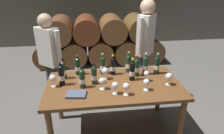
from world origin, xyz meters
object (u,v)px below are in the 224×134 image
wine_bottle_5 (103,65)px  sommelier_presenting (145,43)px  wine_glass_5 (105,71)px  taster_seated_left (49,55)px  wine_glass_0 (147,83)px  wine_glass_6 (115,86)px  wine_bottle_4 (113,66)px  wine_bottle_8 (94,75)px  wine_glass_3 (102,81)px  wine_bottle_11 (132,71)px  wine_glass_7 (146,74)px  wine_bottle_0 (128,63)px  wine_glass_2 (169,77)px  wine_bottle_10 (61,75)px  wine_bottle_6 (145,65)px  tasting_notebook (76,94)px  wine_bottle_9 (82,78)px  wine_glass_1 (53,78)px  wine_bottle_1 (78,66)px  wine_bottle_3 (157,65)px  wine_bottle_2 (64,70)px  dining_table (114,90)px  wine_bottle_7 (137,67)px  wine_glass_4 (126,87)px

wine_bottle_5 → sommelier_presenting: size_ratio=0.17×
wine_glass_5 → taster_seated_left: size_ratio=0.11×
wine_glass_0 → wine_glass_6: (-0.38, -0.03, 0.00)m
wine_bottle_4 → wine_bottle_8: 0.36m
wine_glass_3 → taster_seated_left: (-0.73, 0.82, 0.05)m
wine_bottle_11 → wine_glass_7: wine_bottle_11 is taller
wine_bottle_0 → wine_bottle_5: bearing=-178.7°
wine_bottle_0 → wine_glass_2: size_ratio=1.89×
wine_bottle_11 → wine_bottle_10: bearing=-178.6°
wine_bottle_6 → tasting_notebook: size_ratio=1.44×
wine_glass_2 → wine_bottle_9: bearing=176.3°
wine_glass_1 → wine_glass_2: (1.42, -0.14, -0.00)m
wine_bottle_9 → wine_glass_7: size_ratio=1.96×
wine_bottle_1 → wine_bottle_4: size_ratio=0.99×
wine_bottle_3 → wine_bottle_8: 0.90m
wine_bottle_2 → wine_glass_5: 0.55m
dining_table → wine_bottle_8: size_ratio=5.92×
wine_bottle_8 → wine_glass_0: size_ratio=1.96×
wine_glass_0 → taster_seated_left: bearing=143.9°
taster_seated_left → wine_bottle_0: bearing=-18.8°
wine_bottle_11 → wine_glass_2: (0.42, -0.19, -0.02)m
wine_bottle_6 → tasting_notebook: bearing=-155.1°
wine_bottle_7 → wine_glass_2: 0.45m
wine_bottle_4 → tasting_notebook: 0.70m
wine_bottle_2 → wine_bottle_6: size_ratio=0.91×
dining_table → wine_glass_4: wine_glass_4 is taller
wine_glass_0 → wine_glass_7: bearing=74.4°
wine_glass_6 → wine_bottle_8: bearing=129.7°
wine_bottle_4 → wine_glass_6: (-0.04, -0.51, -0.02)m
wine_bottle_4 → wine_bottle_8: same height
dining_table → wine_bottle_3: 0.71m
wine_bottle_3 → wine_bottle_9: size_ratio=1.06×
wine_glass_1 → wine_glass_7: 1.17m
wine_bottle_8 → wine_glass_5: size_ratio=1.74×
wine_bottle_7 → wine_bottle_10: bearing=-172.2°
wine_bottle_11 → wine_glass_0: size_ratio=2.08×
wine_bottle_1 → taster_seated_left: bearing=138.9°
wine_bottle_0 → wine_glass_4: bearing=-103.7°
wine_bottle_7 → wine_bottle_9: bearing=-162.2°
wine_glass_7 → wine_glass_0: bearing=-105.6°
wine_bottle_4 → wine_bottle_10: bearing=-162.1°
wine_bottle_3 → wine_glass_4: 0.72m
wine_bottle_5 → wine_bottle_11: bearing=-32.8°
wine_bottle_1 → wine_bottle_4: wine_bottle_4 is taller
wine_bottle_6 → wine_bottle_9: (-0.85, -0.26, -0.01)m
wine_bottle_3 → wine_bottle_11: 0.41m
dining_table → wine_glass_0: wine_glass_0 is taller
wine_bottle_1 → wine_glass_1: 0.42m
wine_glass_3 → wine_bottle_11: bearing=25.5°
wine_bottle_6 → wine_bottle_11: size_ratio=1.04×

